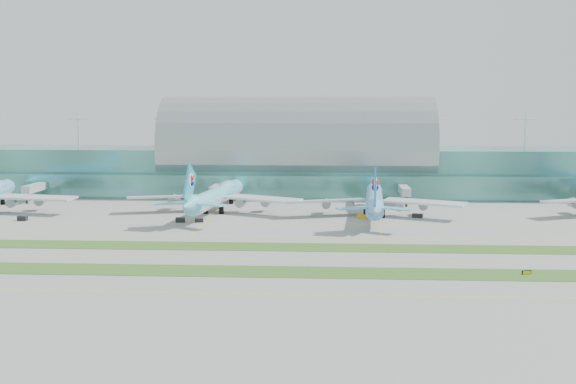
# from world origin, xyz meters

# --- Properties ---
(ground) EXTENTS (700.00, 700.00, 0.00)m
(ground) POSITION_xyz_m (0.00, 0.00, 0.00)
(ground) COLOR gray
(ground) RESTS_ON ground
(terminal) EXTENTS (340.00, 69.10, 36.00)m
(terminal) POSITION_xyz_m (0.01, 128.79, 14.23)
(terminal) COLOR #3D7A75
(terminal) RESTS_ON ground
(grass_strip_near) EXTENTS (420.00, 12.00, 0.08)m
(grass_strip_near) POSITION_xyz_m (0.00, -28.00, 0.04)
(grass_strip_near) COLOR #2D591E
(grass_strip_near) RESTS_ON ground
(grass_strip_far) EXTENTS (420.00, 12.00, 0.08)m
(grass_strip_far) POSITION_xyz_m (0.00, 2.00, 0.04)
(grass_strip_far) COLOR #2D591E
(grass_strip_far) RESTS_ON ground
(taxiline_a) EXTENTS (420.00, 0.35, 0.01)m
(taxiline_a) POSITION_xyz_m (0.00, -48.00, 0.01)
(taxiline_a) COLOR yellow
(taxiline_a) RESTS_ON ground
(taxiline_b) EXTENTS (420.00, 0.35, 0.01)m
(taxiline_b) POSITION_xyz_m (0.00, -14.00, 0.01)
(taxiline_b) COLOR yellow
(taxiline_b) RESTS_ON ground
(taxiline_c) EXTENTS (420.00, 0.35, 0.01)m
(taxiline_c) POSITION_xyz_m (0.00, 18.00, 0.01)
(taxiline_c) COLOR yellow
(taxiline_c) RESTS_ON ground
(taxiline_d) EXTENTS (420.00, 0.35, 0.01)m
(taxiline_d) POSITION_xyz_m (0.00, 40.00, 0.01)
(taxiline_d) COLOR yellow
(taxiline_d) RESTS_ON ground
(airliner_b) EXTENTS (65.29, 74.49, 20.50)m
(airliner_b) POSITION_xyz_m (-26.99, 66.92, 6.32)
(airliner_b) COLOR #6DD7F0
(airliner_b) RESTS_ON ground
(airliner_c) EXTENTS (63.60, 72.29, 19.89)m
(airliner_c) POSITION_xyz_m (30.22, 60.75, 6.14)
(airliner_c) COLOR #70B6F6
(airliner_c) RESTS_ON ground
(gse_b) EXTENTS (3.27, 2.09, 1.60)m
(gse_b) POSITION_xyz_m (-89.52, 43.05, 0.80)
(gse_b) COLOR black
(gse_b) RESTS_ON ground
(gse_c) EXTENTS (3.13, 2.18, 1.24)m
(gse_c) POSITION_xyz_m (-29.12, 43.28, 0.62)
(gse_c) COLOR black
(gse_c) RESTS_ON ground
(gse_d) EXTENTS (3.22, 2.08, 1.63)m
(gse_d) POSITION_xyz_m (-35.34, 42.63, 0.81)
(gse_d) COLOR black
(gse_d) RESTS_ON ground
(gse_e) EXTENTS (3.66, 2.45, 1.35)m
(gse_e) POSITION_xyz_m (25.65, 54.54, 0.68)
(gse_e) COLOR gold
(gse_e) RESTS_ON ground
(gse_f) EXTENTS (3.93, 2.76, 1.42)m
(gse_f) POSITION_xyz_m (45.02, 57.43, 0.71)
(gse_f) COLOR black
(gse_f) RESTS_ON ground
(taxiway_sign_east) EXTENTS (2.33, 0.88, 1.00)m
(taxiway_sign_east) POSITION_xyz_m (59.89, -27.30, 0.49)
(taxiway_sign_east) COLOR black
(taxiway_sign_east) RESTS_ON ground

